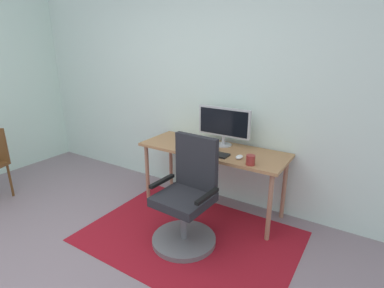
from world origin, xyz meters
TOP-DOWN VIEW (x-y plane):
  - wall_back at (0.00, 2.20)m, footprint 6.00×0.10m
  - area_rug at (0.51, 1.25)m, footprint 1.96×1.39m
  - desk at (0.42, 1.84)m, footprint 1.57×0.58m
  - monitor at (0.47, 1.99)m, footprint 0.59×0.18m
  - keyboard at (0.46, 1.68)m, footprint 0.43×0.13m
  - computer_mouse at (0.78, 1.71)m, footprint 0.06×0.10m
  - coffee_cup at (0.93, 1.62)m, footprint 0.08×0.08m
  - cell_phone at (0.06, 1.84)m, footprint 0.08×0.14m
  - office_chair at (0.51, 1.21)m, footprint 0.59×0.59m

SIDE VIEW (x-z plane):
  - area_rug at x=0.51m, z-range 0.00..0.01m
  - office_chair at x=0.51m, z-range -0.13..0.87m
  - desk at x=0.42m, z-range 0.28..1.00m
  - cell_phone at x=0.06m, z-range 0.71..0.72m
  - keyboard at x=0.46m, z-range 0.71..0.73m
  - computer_mouse at x=0.78m, z-range 0.71..0.75m
  - coffee_cup at x=0.93m, z-range 0.71..0.81m
  - monitor at x=0.47m, z-range 0.75..1.17m
  - wall_back at x=0.00m, z-range 0.00..2.60m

